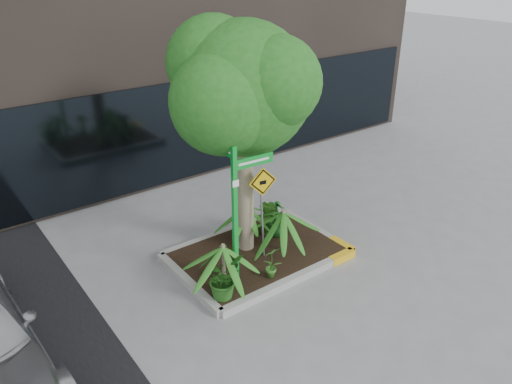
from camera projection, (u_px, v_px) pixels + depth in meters
ground at (258, 267)px, 9.78m from camera, size 80.00×80.00×0.00m
planter at (259, 253)px, 10.06m from camera, size 3.35×2.36×0.15m
tree at (244, 89)px, 8.79m from camera, size 3.11×2.76×4.66m
palm_front at (284, 213)px, 9.70m from camera, size 1.04×1.04×1.15m
palm_left at (223, 247)px, 8.68m from camera, size 0.96×0.96×1.07m
palm_back at (247, 206)px, 10.16m from camera, size 0.93×0.93×1.03m
shrub_a at (222, 278)px, 8.57m from camera, size 0.93×0.93×0.77m
shrub_b at (278, 217)px, 10.46m from camera, size 0.51×0.51×0.82m
shrub_c at (271, 262)px, 9.11m from camera, size 0.35×0.35×0.66m
shrub_d at (268, 216)px, 10.50m from camera, size 0.53×0.53×0.84m
street_sign_post at (236, 203)px, 8.49m from camera, size 0.83×0.83×2.79m
cattle_sign at (262, 197)px, 9.41m from camera, size 0.57×0.23×1.87m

